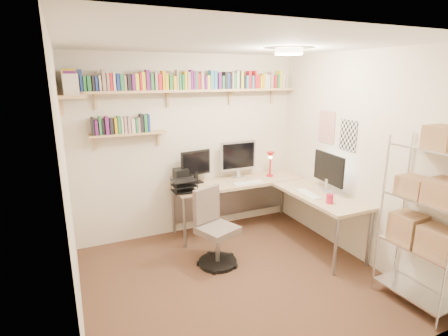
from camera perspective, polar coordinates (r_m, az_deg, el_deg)
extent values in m
plane|color=#48321F|center=(4.10, 2.05, -17.78)|extent=(3.20, 3.20, 0.00)
cube|color=beige|center=(4.94, -5.59, 3.56)|extent=(3.20, 0.04, 2.50)
cube|color=beige|center=(3.23, -24.09, -3.82)|extent=(0.04, 3.00, 2.50)
cube|color=beige|center=(4.52, 20.72, 1.58)|extent=(0.04, 3.00, 2.50)
cube|color=beige|center=(2.42, 18.55, -9.42)|extent=(3.20, 0.04, 2.50)
cube|color=silver|center=(3.47, 2.46, 19.60)|extent=(3.20, 3.00, 0.04)
cube|color=silver|center=(4.85, 16.39, 6.42)|extent=(0.01, 0.30, 0.42)
cube|color=silver|center=(4.57, 19.59, 5.03)|extent=(0.01, 0.28, 0.38)
cylinder|color=#FFEAC6|center=(3.99, 10.56, 18.18)|extent=(0.30, 0.30, 0.06)
cube|color=tan|center=(4.73, -5.32, 12.47)|extent=(3.05, 0.25, 0.03)
cube|color=tan|center=(4.04, -23.71, 10.91)|extent=(0.25, 1.00, 0.03)
cube|color=tan|center=(4.60, -15.37, 5.42)|extent=(0.95, 0.20, 0.02)
cube|color=tan|center=(4.55, -20.26, 10.66)|extent=(0.03, 0.20, 0.20)
cube|color=tan|center=(4.70, -9.09, 11.49)|extent=(0.03, 0.20, 0.20)
cube|color=tan|center=(5.02, 1.07, 11.87)|extent=(0.03, 0.20, 0.20)
cube|color=tan|center=(5.36, 7.99, 11.92)|extent=(0.03, 0.20, 0.20)
cube|color=black|center=(4.46, -23.81, 12.53)|extent=(0.04, 0.14, 0.18)
cube|color=#611A64|center=(4.46, -23.27, 12.59)|extent=(0.03, 0.14, 0.18)
cube|color=navy|center=(4.46, -22.86, 13.03)|extent=(0.03, 0.11, 0.24)
cube|color=navy|center=(4.47, -22.36, 13.08)|extent=(0.03, 0.13, 0.24)
cube|color=#27773E|center=(4.47, -21.83, 12.66)|extent=(0.03, 0.14, 0.17)
cube|color=#27773E|center=(4.47, -21.20, 12.72)|extent=(0.04, 0.15, 0.17)
cube|color=black|center=(4.47, -20.61, 12.79)|extent=(0.03, 0.13, 0.17)
cube|color=navy|center=(4.48, -20.14, 12.81)|extent=(0.03, 0.13, 0.17)
cube|color=beige|center=(4.48, -19.62, 12.91)|extent=(0.02, 0.13, 0.18)
cube|color=gray|center=(4.48, -19.08, 13.36)|extent=(0.04, 0.14, 0.24)
cube|color=gray|center=(4.49, -18.46, 13.19)|extent=(0.03, 0.14, 0.21)
cube|color=red|center=(4.49, -18.01, 13.21)|extent=(0.03, 0.14, 0.21)
cube|color=beige|center=(4.50, -17.55, 13.30)|extent=(0.03, 0.15, 0.21)
cube|color=navy|center=(4.50, -16.95, 13.27)|extent=(0.04, 0.13, 0.20)
cube|color=#27773E|center=(4.51, -16.39, 13.25)|extent=(0.04, 0.15, 0.19)
cube|color=gray|center=(4.52, -15.88, 13.20)|extent=(0.03, 0.13, 0.18)
cube|color=black|center=(4.52, -15.31, 13.35)|extent=(0.04, 0.15, 0.20)
cube|color=#611A64|center=(4.53, -14.66, 13.39)|extent=(0.04, 0.13, 0.19)
cube|color=yellow|center=(4.54, -14.09, 13.45)|extent=(0.04, 0.13, 0.20)
cube|color=red|center=(4.55, -13.54, 13.57)|extent=(0.03, 0.14, 0.21)
cube|color=yellow|center=(4.56, -13.06, 13.65)|extent=(0.04, 0.12, 0.22)
cube|color=#611A64|center=(4.57, -12.45, 13.85)|extent=(0.04, 0.15, 0.25)
cube|color=#27773E|center=(4.58, -11.73, 13.65)|extent=(0.04, 0.11, 0.21)
cube|color=gray|center=(4.59, -11.13, 13.73)|extent=(0.03, 0.13, 0.22)
cube|color=red|center=(4.60, -10.54, 13.66)|extent=(0.04, 0.13, 0.20)
cube|color=gold|center=(4.61, -9.99, 13.92)|extent=(0.03, 0.14, 0.24)
cube|color=gold|center=(4.62, -9.46, 13.72)|extent=(0.04, 0.12, 0.20)
cube|color=#27773E|center=(4.64, -8.80, 13.68)|extent=(0.04, 0.13, 0.19)
cube|color=gold|center=(4.65, -8.20, 13.59)|extent=(0.04, 0.14, 0.17)
cube|color=gray|center=(4.66, -7.71, 14.08)|extent=(0.02, 0.11, 0.25)
cube|color=#27773E|center=(4.67, -7.35, 13.83)|extent=(0.03, 0.13, 0.21)
cube|color=#27773E|center=(4.68, -6.86, 13.76)|extent=(0.02, 0.13, 0.19)
cube|color=gold|center=(4.70, -6.42, 14.02)|extent=(0.03, 0.12, 0.23)
cube|color=gray|center=(4.71, -5.91, 13.98)|extent=(0.04, 0.12, 0.22)
cube|color=#611A64|center=(4.72, -5.41, 14.16)|extent=(0.03, 0.11, 0.25)
cube|color=#611A64|center=(4.73, -5.04, 14.09)|extent=(0.03, 0.13, 0.24)
cube|color=#27773E|center=(4.74, -4.70, 14.10)|extent=(0.03, 0.12, 0.24)
cube|color=red|center=(4.75, -4.29, 13.91)|extent=(0.04, 0.12, 0.20)
cube|color=gray|center=(4.77, -3.73, 14.10)|extent=(0.04, 0.12, 0.23)
cube|color=#611A64|center=(4.79, -3.17, 13.77)|extent=(0.03, 0.14, 0.17)
cube|color=yellow|center=(4.80, -2.72, 13.80)|extent=(0.04, 0.12, 0.18)
cube|color=teal|center=(4.82, -2.14, 14.21)|extent=(0.04, 0.12, 0.25)
cube|color=teal|center=(4.84, -1.56, 14.17)|extent=(0.04, 0.11, 0.24)
cube|color=#611A64|center=(4.86, -0.95, 14.05)|extent=(0.04, 0.14, 0.22)
cube|color=#27773E|center=(4.89, -0.37, 13.81)|extent=(0.03, 0.14, 0.17)
cube|color=black|center=(4.90, 0.07, 14.12)|extent=(0.04, 0.15, 0.23)
cube|color=navy|center=(4.92, 0.49, 14.00)|extent=(0.03, 0.12, 0.21)
cube|color=black|center=(4.93, 0.81, 13.92)|extent=(0.02, 0.12, 0.19)
cube|color=gray|center=(4.94, 1.18, 14.13)|extent=(0.03, 0.14, 0.23)
cube|color=#27773E|center=(4.96, 1.56, 14.01)|extent=(0.04, 0.13, 0.21)
cube|color=beige|center=(4.98, 2.04, 14.20)|extent=(0.03, 0.12, 0.24)
cube|color=black|center=(4.99, 2.38, 14.23)|extent=(0.02, 0.11, 0.25)
cube|color=yellow|center=(5.01, 2.75, 14.11)|extent=(0.04, 0.11, 0.22)
cube|color=black|center=(5.03, 3.12, 13.87)|extent=(0.03, 0.11, 0.18)
cube|color=teal|center=(5.05, 3.55, 13.84)|extent=(0.04, 0.13, 0.18)
cube|color=red|center=(5.07, 4.03, 14.19)|extent=(0.04, 0.11, 0.24)
cube|color=teal|center=(5.09, 4.44, 13.81)|extent=(0.03, 0.15, 0.17)
cube|color=red|center=(5.11, 4.88, 14.19)|extent=(0.03, 0.14, 0.24)
cube|color=red|center=(5.13, 5.34, 13.81)|extent=(0.04, 0.11, 0.18)
cube|color=yellow|center=(5.15, 5.80, 13.79)|extent=(0.03, 0.13, 0.17)
cube|color=gold|center=(5.17, 6.20, 13.94)|extent=(0.03, 0.12, 0.20)
cube|color=beige|center=(5.20, 6.62, 13.90)|extent=(0.04, 0.13, 0.20)
cube|color=beige|center=(5.22, 7.09, 13.84)|extent=(0.03, 0.12, 0.19)
cube|color=gray|center=(5.25, 7.57, 14.05)|extent=(0.04, 0.12, 0.23)
cube|color=red|center=(5.27, 8.01, 13.78)|extent=(0.04, 0.15, 0.18)
cube|color=#27773E|center=(5.30, 8.51, 13.82)|extent=(0.04, 0.15, 0.19)
cube|color=yellow|center=(5.32, 8.95, 14.11)|extent=(0.04, 0.12, 0.25)
cube|color=beige|center=(5.35, 9.37, 13.77)|extent=(0.04, 0.13, 0.18)
cube|color=gray|center=(5.37, 9.77, 13.74)|extent=(0.03, 0.13, 0.18)
cube|color=beige|center=(3.60, -23.73, 12.37)|extent=(0.14, 0.02, 0.20)
cube|color=#611A64|center=(3.63, -23.76, 12.59)|extent=(0.11, 0.02, 0.22)
cube|color=gray|center=(3.67, -23.75, 12.34)|extent=(0.11, 0.03, 0.19)
cube|color=beige|center=(3.71, -23.77, 12.42)|extent=(0.15, 0.04, 0.20)
cube|color=beige|center=(3.77, -23.78, 12.28)|extent=(0.14, 0.04, 0.18)
cube|color=yellow|center=(3.81, -23.81, 12.51)|extent=(0.12, 0.04, 0.21)
cube|color=beige|center=(3.86, -23.81, 12.37)|extent=(0.15, 0.03, 0.18)
cube|color=yellow|center=(3.90, -23.86, 12.70)|extent=(0.14, 0.04, 0.23)
cube|color=gold|center=(3.95, -23.89, 12.83)|extent=(0.12, 0.03, 0.24)
cube|color=#27773E|center=(3.99, -23.85, 12.34)|extent=(0.12, 0.04, 0.17)
cube|color=black|center=(4.04, -23.89, 12.57)|extent=(0.14, 0.03, 0.21)
cube|color=beige|center=(4.09, -23.93, 12.87)|extent=(0.14, 0.03, 0.25)
cube|color=#611A64|center=(4.12, -23.90, 12.45)|extent=(0.14, 0.04, 0.19)
cube|color=#611A64|center=(4.17, -23.94, 12.67)|extent=(0.11, 0.04, 0.22)
cube|color=yellow|center=(4.21, -23.95, 12.70)|extent=(0.12, 0.02, 0.22)
cube|color=teal|center=(4.25, -23.93, 12.45)|extent=(0.12, 0.04, 0.18)
cube|color=gold|center=(4.29, -23.94, 12.44)|extent=(0.14, 0.02, 0.18)
cube|color=yellow|center=(4.33, -24.00, 12.84)|extent=(0.12, 0.03, 0.24)
cube|color=#27773E|center=(4.38, -24.01, 12.85)|extent=(0.14, 0.04, 0.24)
cube|color=gold|center=(4.42, -23.99, 12.59)|extent=(0.11, 0.03, 0.20)
cube|color=navy|center=(4.46, -24.03, 12.89)|extent=(0.15, 0.04, 0.24)
cube|color=black|center=(4.53, -20.68, 6.39)|extent=(0.03, 0.15, 0.21)
cube|color=#611A64|center=(4.54, -20.13, 6.21)|extent=(0.04, 0.11, 0.17)
cube|color=#27773E|center=(4.54, -19.61, 6.54)|extent=(0.03, 0.13, 0.22)
cube|color=black|center=(4.55, -19.13, 6.34)|extent=(0.03, 0.11, 0.18)
cube|color=#611A64|center=(4.55, -18.61, 6.61)|extent=(0.04, 0.15, 0.22)
cube|color=black|center=(4.55, -17.93, 6.54)|extent=(0.04, 0.13, 0.19)
cube|color=gold|center=(4.56, -17.31, 6.62)|extent=(0.03, 0.14, 0.20)
cube|color=#27773E|center=(4.56, -16.81, 6.76)|extent=(0.04, 0.15, 0.21)
cube|color=beige|center=(4.57, -16.33, 6.67)|extent=(0.02, 0.14, 0.19)
cube|color=gray|center=(4.58, -15.84, 6.77)|extent=(0.03, 0.13, 0.20)
cube|color=gray|center=(4.58, -15.28, 6.85)|extent=(0.04, 0.13, 0.20)
cube|color=beige|center=(4.59, -14.68, 6.72)|extent=(0.04, 0.14, 0.17)
cube|color=#27773E|center=(4.60, -14.16, 6.79)|extent=(0.02, 0.15, 0.18)
cube|color=gray|center=(4.60, -13.79, 6.87)|extent=(0.03, 0.12, 0.19)
cube|color=black|center=(4.61, -13.37, 7.18)|extent=(0.04, 0.13, 0.23)
cube|color=#27773E|center=(4.62, -12.78, 7.15)|extent=(0.04, 0.15, 0.22)
cube|color=navy|center=(4.63, -12.29, 7.21)|extent=(0.03, 0.14, 0.22)
cube|color=tan|center=(5.05, 2.40, -2.22)|extent=(1.92, 0.61, 0.04)
cube|color=tan|center=(4.63, 15.49, -4.38)|extent=(0.61, 1.32, 0.04)
cylinder|color=gray|center=(4.64, -6.44, -8.85)|extent=(0.04, 0.04, 0.71)
cylinder|color=gray|center=(5.09, -8.23, -6.72)|extent=(0.04, 0.04, 0.71)
cylinder|color=gray|center=(5.83, 9.44, -3.93)|extent=(0.04, 0.04, 0.71)
cylinder|color=gray|center=(4.20, 17.77, -12.16)|extent=(0.04, 0.04, 0.71)
cylinder|color=gray|center=(4.53, 22.63, -10.57)|extent=(0.04, 0.04, 0.71)
cube|color=gray|center=(5.38, 1.09, -4.77)|extent=(1.82, 0.02, 0.56)
cube|color=silver|center=(5.09, 2.33, 2.03)|extent=(0.56, 0.03, 0.43)
cube|color=black|center=(5.07, 2.44, 1.98)|extent=(0.50, 0.00, 0.37)
cube|color=black|center=(4.84, -4.64, 0.84)|extent=(0.45, 0.03, 0.34)
cube|color=black|center=(4.66, 16.72, -0.05)|extent=(0.03, 0.59, 0.38)
cube|color=white|center=(4.65, 16.53, -0.08)|extent=(0.00, 0.53, 0.33)
cube|color=white|center=(4.91, 3.89, -2.41)|extent=(0.43, 0.13, 0.02)
cube|color=white|center=(4.57, 13.63, -4.16)|extent=(0.13, 0.40, 0.02)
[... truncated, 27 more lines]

